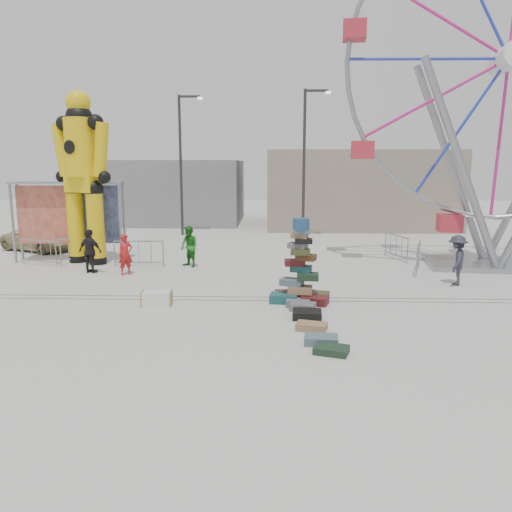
{
  "coord_description": "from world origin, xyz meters",
  "views": [
    {
      "loc": [
        1.38,
        -14.16,
        4.09
      ],
      "look_at": [
        0.81,
        2.19,
        1.1
      ],
      "focal_mm": 35.0,
      "sensor_mm": 36.0,
      "label": 1
    }
  ],
  "objects_px": {
    "ferris_wheel": "(506,87)",
    "lamp_post_left": "(182,158)",
    "barricade_dummy_b": "(81,250)",
    "steamer_trunk": "(157,298)",
    "lamp_post_right": "(306,158)",
    "pedestrian_black": "(90,251)",
    "suitcase_tower": "(300,279)",
    "banner_scaffold": "(68,202)",
    "barricade_wheel_back": "(396,247)",
    "parked_suv": "(39,240)",
    "crash_test_dummy": "(82,172)",
    "pedestrian_red": "(126,254)",
    "barricade_dummy_a": "(41,252)",
    "pedestrian_green": "(189,247)",
    "barricade_wheel_front": "(418,258)",
    "barricade_dummy_c": "(139,253)",
    "pedestrian_grey": "(457,260)"
  },
  "relations": [
    {
      "from": "pedestrian_red",
      "to": "barricade_dummy_b",
      "type": "bearing_deg",
      "value": 98.21
    },
    {
      "from": "crash_test_dummy",
      "to": "barricade_dummy_b",
      "type": "relative_size",
      "value": 3.63
    },
    {
      "from": "lamp_post_right",
      "to": "barricade_wheel_back",
      "type": "xyz_separation_m",
      "value": [
        3.7,
        -5.32,
        -3.93
      ]
    },
    {
      "from": "pedestrian_green",
      "to": "parked_suv",
      "type": "xyz_separation_m",
      "value": [
        -7.96,
        3.68,
        -0.31
      ]
    },
    {
      "from": "suitcase_tower",
      "to": "banner_scaffold",
      "type": "bearing_deg",
      "value": 157.76
    },
    {
      "from": "lamp_post_left",
      "to": "suitcase_tower",
      "type": "distance_m",
      "value": 16.13
    },
    {
      "from": "lamp_post_left",
      "to": "pedestrian_green",
      "type": "xyz_separation_m",
      "value": [
        1.89,
        -9.33,
        -3.65
      ]
    },
    {
      "from": "barricade_wheel_back",
      "to": "ferris_wheel",
      "type": "bearing_deg",
      "value": 52.22
    },
    {
      "from": "suitcase_tower",
      "to": "ferris_wheel",
      "type": "bearing_deg",
      "value": 45.22
    },
    {
      "from": "barricade_dummy_c",
      "to": "barricade_wheel_back",
      "type": "height_order",
      "value": "same"
    },
    {
      "from": "banner_scaffold",
      "to": "pedestrian_grey",
      "type": "distance_m",
      "value": 15.56
    },
    {
      "from": "parked_suv",
      "to": "lamp_post_left",
      "type": "bearing_deg",
      "value": -22.07
    },
    {
      "from": "pedestrian_grey",
      "to": "lamp_post_left",
      "type": "bearing_deg",
      "value": -112.05
    },
    {
      "from": "barricade_dummy_c",
      "to": "pedestrian_grey",
      "type": "bearing_deg",
      "value": -12.81
    },
    {
      "from": "barricade_dummy_b",
      "to": "barricade_dummy_c",
      "type": "bearing_deg",
      "value": -37.2
    },
    {
      "from": "steamer_trunk",
      "to": "pedestrian_black",
      "type": "distance_m",
      "value": 5.67
    },
    {
      "from": "crash_test_dummy",
      "to": "pedestrian_red",
      "type": "height_order",
      "value": "crash_test_dummy"
    },
    {
      "from": "lamp_post_right",
      "to": "barricade_dummy_c",
      "type": "xyz_separation_m",
      "value": [
        -7.17,
        -7.39,
        -3.93
      ]
    },
    {
      "from": "pedestrian_green",
      "to": "banner_scaffold",
      "type": "bearing_deg",
      "value": -148.64
    },
    {
      "from": "lamp_post_right",
      "to": "pedestrian_black",
      "type": "height_order",
      "value": "lamp_post_right"
    },
    {
      "from": "suitcase_tower",
      "to": "barricade_wheel_back",
      "type": "xyz_separation_m",
      "value": [
        4.59,
        7.13,
        -0.16
      ]
    },
    {
      "from": "barricade_wheel_front",
      "to": "barricade_wheel_back",
      "type": "distance_m",
      "value": 2.73
    },
    {
      "from": "lamp_post_left",
      "to": "pedestrian_red",
      "type": "relative_size",
      "value": 5.16
    },
    {
      "from": "banner_scaffold",
      "to": "pedestrian_black",
      "type": "bearing_deg",
      "value": -56.65
    },
    {
      "from": "pedestrian_green",
      "to": "parked_suv",
      "type": "bearing_deg",
      "value": -162.76
    },
    {
      "from": "barricade_wheel_front",
      "to": "barricade_dummy_c",
      "type": "bearing_deg",
      "value": 105.27
    },
    {
      "from": "barricade_dummy_b",
      "to": "pedestrian_green",
      "type": "bearing_deg",
      "value": -29.79
    },
    {
      "from": "barricade_dummy_a",
      "to": "barricade_wheel_back",
      "type": "bearing_deg",
      "value": 25.41
    },
    {
      "from": "banner_scaffold",
      "to": "pedestrian_red",
      "type": "relative_size",
      "value": 3.05
    },
    {
      "from": "steamer_trunk",
      "to": "barricade_dummy_a",
      "type": "relative_size",
      "value": 0.44
    },
    {
      "from": "ferris_wheel",
      "to": "pedestrian_grey",
      "type": "xyz_separation_m",
      "value": [
        -2.6,
        -3.27,
        -6.16
      ]
    },
    {
      "from": "ferris_wheel",
      "to": "pedestrian_red",
      "type": "relative_size",
      "value": 9.21
    },
    {
      "from": "barricade_dummy_b",
      "to": "steamer_trunk",
      "type": "bearing_deg",
      "value": -74.88
    },
    {
      "from": "lamp_post_left",
      "to": "barricade_wheel_back",
      "type": "xyz_separation_m",
      "value": [
        10.7,
        -7.32,
        -3.93
      ]
    },
    {
      "from": "barricade_wheel_back",
      "to": "parked_suv",
      "type": "xyz_separation_m",
      "value": [
        -16.76,
        1.67,
        -0.02
      ]
    },
    {
      "from": "ferris_wheel",
      "to": "lamp_post_left",
      "type": "bearing_deg",
      "value": 155.11
    },
    {
      "from": "barricade_wheel_front",
      "to": "suitcase_tower",
      "type": "bearing_deg",
      "value": 151.34
    },
    {
      "from": "ferris_wheel",
      "to": "barricade_dummy_b",
      "type": "bearing_deg",
      "value": -173.72
    },
    {
      "from": "steamer_trunk",
      "to": "barricade_dummy_b",
      "type": "bearing_deg",
      "value": 122.13
    },
    {
      "from": "barricade_dummy_a",
      "to": "barricade_wheel_front",
      "type": "xyz_separation_m",
      "value": [
        15.15,
        -0.76,
        0.0
      ]
    },
    {
      "from": "barricade_dummy_a",
      "to": "barricade_dummy_b",
      "type": "distance_m",
      "value": 1.57
    },
    {
      "from": "ferris_wheel",
      "to": "parked_suv",
      "type": "xyz_separation_m",
      "value": [
        -20.27,
        3.2,
        -6.5
      ]
    },
    {
      "from": "banner_scaffold",
      "to": "barricade_dummy_a",
      "type": "distance_m",
      "value": 2.39
    },
    {
      "from": "pedestrian_black",
      "to": "barricade_dummy_c",
      "type": "bearing_deg",
      "value": -122.65
    },
    {
      "from": "lamp_post_left",
      "to": "pedestrian_black",
      "type": "bearing_deg",
      "value": -99.07
    },
    {
      "from": "barricade_wheel_back",
      "to": "pedestrian_grey",
      "type": "xyz_separation_m",
      "value": [
        0.91,
        -4.81,
        0.32
      ]
    },
    {
      "from": "lamp_post_right",
      "to": "lamp_post_left",
      "type": "relative_size",
      "value": 1.0
    },
    {
      "from": "pedestrian_red",
      "to": "lamp_post_left",
      "type": "bearing_deg",
      "value": 48.09
    },
    {
      "from": "crash_test_dummy",
      "to": "barricade_dummy_a",
      "type": "height_order",
      "value": "crash_test_dummy"
    },
    {
      "from": "suitcase_tower",
      "to": "banner_scaffold",
      "type": "relative_size",
      "value": 0.54
    }
  ]
}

